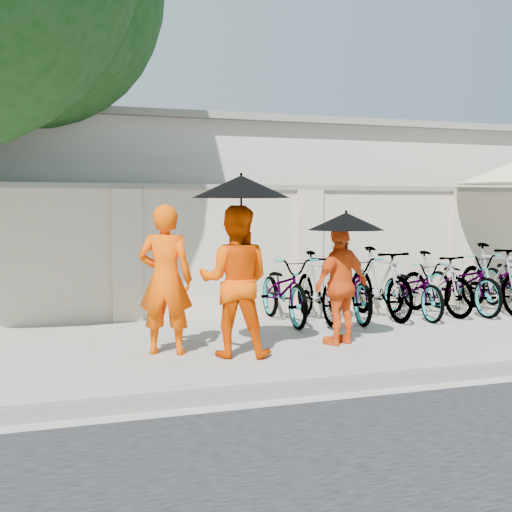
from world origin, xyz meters
name	(u,v)px	position (x,y,z in m)	size (l,w,h in m)	color
ground	(259,356)	(0.00, 0.00, 0.00)	(80.00, 80.00, 0.00)	#BBB2A6
kerb	(321,386)	(0.00, -1.70, 0.06)	(40.00, 0.16, 0.12)	gray
compound_wall	(249,252)	(1.00, 3.20, 1.00)	(20.00, 0.30, 2.00)	beige
building_behind	(234,213)	(2.00, 7.00, 1.60)	(14.00, 6.00, 3.20)	#B9B6A5
monk_left	(165,280)	(-0.98, 0.51, 0.88)	(0.64, 0.42, 1.76)	#FF5000
monk_center	(235,281)	(-0.25, 0.12, 0.87)	(0.85, 0.66, 1.75)	#FF5000
parasol_center	(241,187)	(-0.20, 0.04, 1.96)	(1.12, 1.12, 1.10)	black
monk_right	(341,285)	(1.23, 0.35, 0.75)	(0.88, 0.37, 1.50)	#F45211
parasol_right	(346,221)	(1.25, 0.27, 1.55)	(0.96, 0.96, 0.81)	black
bike_0	(284,290)	(1.18, 2.12, 0.50)	(0.66, 1.90, 1.00)	gray
bike_1	(318,287)	(1.70, 2.06, 0.53)	(0.50, 1.76, 1.05)	gray
bike_2	(349,288)	(2.22, 2.03, 0.50)	(0.66, 1.89, 1.00)	gray
bike_3	(380,283)	(2.73, 2.01, 0.55)	(0.52, 1.84, 1.11)	gray
bike_4	(413,289)	(3.25, 1.88, 0.45)	(0.60, 1.71, 0.90)	gray
bike_5	(436,283)	(3.77, 2.04, 0.51)	(0.48, 1.69, 1.01)	gray
bike_6	(463,283)	(4.29, 2.03, 0.49)	(0.66, 1.88, 0.99)	gray
bike_7	(494,278)	(4.80, 1.93, 0.56)	(0.53, 1.88, 1.13)	gray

